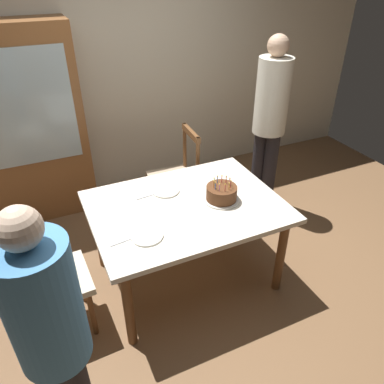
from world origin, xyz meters
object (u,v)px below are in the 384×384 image
plate_far_side (166,191)px  china_cabinet (24,128)px  person_celebrant (52,334)px  birthday_cake (222,194)px  dining_table (186,214)px  person_guest (270,117)px  chair_spindle_back (175,178)px  plate_near_celebrant (147,236)px  chair_upholstered (40,277)px

plate_far_side → china_cabinet: china_cabinet is taller
person_celebrant → birthday_cake: bearing=32.6°
birthday_cake → plate_far_side: 0.46m
birthday_cake → plate_far_side: (-0.35, 0.30, -0.05)m
dining_table → person_celebrant: 1.42m
birthday_cake → person_guest: (0.92, 0.73, 0.22)m
dining_table → chair_spindle_back: bearing=73.1°
plate_near_celebrant → chair_upholstered: bearing=168.1°
plate_near_celebrant → chair_spindle_back: bearing=59.1°
dining_table → person_guest: bearing=29.3°
dining_table → person_guest: size_ratio=0.81×
birthday_cake → plate_far_side: bearing=139.3°
dining_table → plate_far_side: size_ratio=6.54×
chair_upholstered → china_cabinet: size_ratio=0.50×
birthday_cake → china_cabinet: (-1.28, 1.61, 0.15)m
plate_near_celebrant → chair_upholstered: chair_upholstered is taller
dining_table → plate_near_celebrant: plate_near_celebrant is taller
plate_far_side → person_celebrant: 1.52m
dining_table → birthday_cake: birthday_cake is taller
plate_near_celebrant → china_cabinet: bearing=108.7°
person_guest → china_cabinet: 2.37m
plate_far_side → birthday_cake: bearing=-40.7°
chair_upholstered → china_cabinet: (0.11, 1.65, 0.42)m
birthday_cake → china_cabinet: bearing=128.3°
plate_far_side → person_celebrant: size_ratio=0.14×
chair_upholstered → chair_spindle_back: bearing=34.6°
plate_far_side → chair_spindle_back: 0.75m
birthday_cake → plate_near_celebrant: 0.70m
person_celebrant → person_guest: size_ratio=0.90×
dining_table → chair_spindle_back: 0.91m
birthday_cake → plate_near_celebrant: size_ratio=1.27×
chair_upholstered → person_celebrant: (0.05, -0.82, 0.37)m
plate_near_celebrant → chair_upholstered: (-0.71, 0.15, -0.22)m
birthday_cake → person_guest: person_guest is taller
china_cabinet → chair_upholstered: bearing=-93.7°
birthday_cake → person_celebrant: person_celebrant is taller
plate_far_side → chair_upholstered: size_ratio=0.23×
plate_far_side → person_guest: 1.37m
person_guest → china_cabinet: china_cabinet is taller
chair_upholstered → plate_far_side: bearing=17.7°
birthday_cake → person_guest: 1.20m
person_celebrant → china_cabinet: 2.47m
plate_near_celebrant → dining_table: bearing=31.3°
plate_far_side → china_cabinet: bearing=125.3°
plate_far_side → chair_spindle_back: (0.33, 0.61, -0.29)m
china_cabinet → person_guest: bearing=-21.9°
birthday_cake → chair_upholstered: size_ratio=0.29×
birthday_cake → person_guest: size_ratio=0.16×
birthday_cake → plate_near_celebrant: bearing=-164.6°
plate_near_celebrant → birthday_cake: bearing=15.4°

